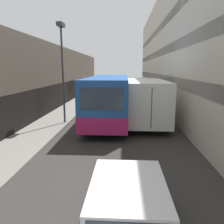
{
  "coord_description": "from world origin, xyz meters",
  "views": [
    {
      "loc": [
        0.46,
        0.69,
        3.71
      ],
      "look_at": [
        -0.16,
        11.23,
        1.6
      ],
      "focal_mm": 35.0,
      "sensor_mm": 36.0,
      "label": 1
    }
  ],
  "objects_px": {
    "car_hatchback": "(128,215)",
    "bus": "(109,98)",
    "box_truck": "(144,99)",
    "panel_van": "(114,91)",
    "street_lamp": "(62,54)"
  },
  "relations": [
    {
      "from": "car_hatchback",
      "to": "box_truck",
      "type": "relative_size",
      "value": 0.45
    },
    {
      "from": "box_truck",
      "to": "panel_van",
      "type": "xyz_separation_m",
      "value": [
        -2.65,
        9.86,
        -0.45
      ]
    },
    {
      "from": "box_truck",
      "to": "panel_van",
      "type": "distance_m",
      "value": 10.22
    },
    {
      "from": "box_truck",
      "to": "street_lamp",
      "type": "distance_m",
      "value": 6.37
    },
    {
      "from": "car_hatchback",
      "to": "box_truck",
      "type": "bearing_deg",
      "value": 83.44
    },
    {
      "from": "bus",
      "to": "box_truck",
      "type": "relative_size",
      "value": 1.11
    },
    {
      "from": "street_lamp",
      "to": "box_truck",
      "type": "bearing_deg",
      "value": 14.79
    },
    {
      "from": "street_lamp",
      "to": "bus",
      "type": "bearing_deg",
      "value": 23.11
    },
    {
      "from": "car_hatchback",
      "to": "street_lamp",
      "type": "relative_size",
      "value": 0.64
    },
    {
      "from": "bus",
      "to": "car_hatchback",
      "type": "bearing_deg",
      "value": -83.89
    },
    {
      "from": "bus",
      "to": "street_lamp",
      "type": "height_order",
      "value": "street_lamp"
    },
    {
      "from": "car_hatchback",
      "to": "bus",
      "type": "relative_size",
      "value": 0.41
    },
    {
      "from": "bus",
      "to": "box_truck",
      "type": "height_order",
      "value": "bus"
    },
    {
      "from": "car_hatchback",
      "to": "bus",
      "type": "xyz_separation_m",
      "value": [
        -1.21,
        11.32,
        0.95
      ]
    },
    {
      "from": "box_truck",
      "to": "bus",
      "type": "bearing_deg",
      "value": -175.51
    }
  ]
}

